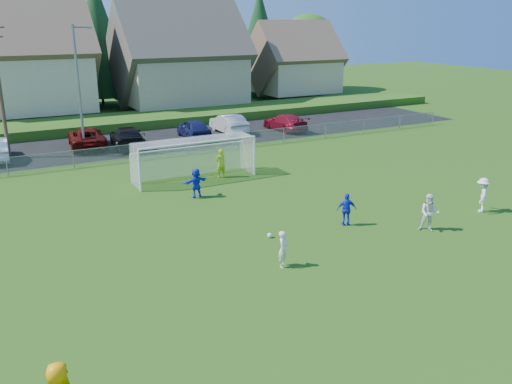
{
  "coord_description": "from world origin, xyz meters",
  "views": [
    {
      "loc": [
        -11.74,
        -13.82,
        9.37
      ],
      "look_at": [
        0.0,
        8.0,
        1.4
      ],
      "focal_mm": 38.0,
      "sensor_mm": 36.0,
      "label": 1
    }
  ],
  "objects_px": {
    "car_g": "(285,122)",
    "car_f": "(229,124)",
    "car_c": "(87,138)",
    "player_white_a": "(283,249)",
    "goalkeeper": "(221,163)",
    "car_d": "(127,137)",
    "player_white_c": "(482,195)",
    "player_blue_a": "(347,209)",
    "soccer_ball": "(270,235)",
    "car_e": "(194,129)",
    "player_white_b": "(429,213)",
    "soccer_goal": "(193,153)",
    "player_blue_b": "(196,183)"
  },
  "relations": [
    {
      "from": "player_white_b",
      "to": "player_blue_b",
      "type": "height_order",
      "value": "player_white_b"
    },
    {
      "from": "player_white_b",
      "to": "car_c",
      "type": "bearing_deg",
      "value": 156.84
    },
    {
      "from": "car_f",
      "to": "player_white_b",
      "type": "bearing_deg",
      "value": 87.76
    },
    {
      "from": "car_d",
      "to": "car_f",
      "type": "relative_size",
      "value": 1.11
    },
    {
      "from": "car_d",
      "to": "soccer_goal",
      "type": "bearing_deg",
      "value": 104.83
    },
    {
      "from": "car_e",
      "to": "player_white_a",
      "type": "bearing_deg",
      "value": 81.01
    },
    {
      "from": "car_f",
      "to": "soccer_goal",
      "type": "bearing_deg",
      "value": 57.03
    },
    {
      "from": "soccer_ball",
      "to": "player_white_b",
      "type": "distance_m",
      "value": 7.42
    },
    {
      "from": "car_d",
      "to": "car_f",
      "type": "xyz_separation_m",
      "value": [
        9.12,
        1.25,
        0.01
      ]
    },
    {
      "from": "player_white_a",
      "to": "player_white_b",
      "type": "bearing_deg",
      "value": -43.23
    },
    {
      "from": "player_white_b",
      "to": "soccer_goal",
      "type": "bearing_deg",
      "value": 159.95
    },
    {
      "from": "player_white_a",
      "to": "player_blue_b",
      "type": "xyz_separation_m",
      "value": [
        0.32,
        9.75,
        0.07
      ]
    },
    {
      "from": "car_g",
      "to": "car_f",
      "type": "bearing_deg",
      "value": -18.63
    },
    {
      "from": "car_g",
      "to": "soccer_goal",
      "type": "xyz_separation_m",
      "value": [
        -12.69,
        -10.17,
        0.91
      ]
    },
    {
      "from": "player_white_c",
      "to": "car_f",
      "type": "relative_size",
      "value": 0.36
    },
    {
      "from": "player_white_a",
      "to": "goalkeeper",
      "type": "xyz_separation_m",
      "value": [
        3.14,
        12.66,
        0.14
      ]
    },
    {
      "from": "player_white_b",
      "to": "goalkeeper",
      "type": "relative_size",
      "value": 0.99
    },
    {
      "from": "player_white_c",
      "to": "car_f",
      "type": "bearing_deg",
      "value": -120.15
    },
    {
      "from": "player_white_b",
      "to": "player_blue_a",
      "type": "distance_m",
      "value": 3.74
    },
    {
      "from": "car_c",
      "to": "player_white_a",
      "type": "bearing_deg",
      "value": 102.04
    },
    {
      "from": "car_g",
      "to": "soccer_goal",
      "type": "relative_size",
      "value": 0.66
    },
    {
      "from": "player_blue_a",
      "to": "car_f",
      "type": "bearing_deg",
      "value": -77.47
    },
    {
      "from": "player_blue_a",
      "to": "car_e",
      "type": "xyz_separation_m",
      "value": [
        1.04,
        21.68,
        0.0
      ]
    },
    {
      "from": "goalkeeper",
      "to": "soccer_goal",
      "type": "relative_size",
      "value": 0.24
    },
    {
      "from": "player_blue_b",
      "to": "car_f",
      "type": "bearing_deg",
      "value": -131.34
    },
    {
      "from": "car_e",
      "to": "player_white_b",
      "type": "bearing_deg",
      "value": 99.4
    },
    {
      "from": "car_e",
      "to": "soccer_ball",
      "type": "bearing_deg",
      "value": 81.78
    },
    {
      "from": "player_white_a",
      "to": "car_f",
      "type": "xyz_separation_m",
      "value": [
        9.43,
        24.7,
        0.05
      ]
    },
    {
      "from": "player_blue_a",
      "to": "soccer_goal",
      "type": "xyz_separation_m",
      "value": [
        -3.39,
        10.77,
        0.84
      ]
    },
    {
      "from": "player_blue_a",
      "to": "car_e",
      "type": "height_order",
      "value": "car_e"
    },
    {
      "from": "player_white_a",
      "to": "player_white_c",
      "type": "distance_m",
      "value": 12.16
    },
    {
      "from": "goalkeeper",
      "to": "player_white_c",
      "type": "bearing_deg",
      "value": 121.84
    },
    {
      "from": "soccer_ball",
      "to": "player_blue_a",
      "type": "xyz_separation_m",
      "value": [
        3.96,
        -0.37,
        0.68
      ]
    },
    {
      "from": "player_white_a",
      "to": "car_g",
      "type": "height_order",
      "value": "player_white_a"
    },
    {
      "from": "car_f",
      "to": "player_blue_b",
      "type": "bearing_deg",
      "value": 60.07
    },
    {
      "from": "player_white_a",
      "to": "car_f",
      "type": "relative_size",
      "value": 0.31
    },
    {
      "from": "player_white_b",
      "to": "soccer_goal",
      "type": "relative_size",
      "value": 0.24
    },
    {
      "from": "player_white_c",
      "to": "player_white_a",
      "type": "bearing_deg",
      "value": -33.12
    },
    {
      "from": "player_white_b",
      "to": "player_white_c",
      "type": "xyz_separation_m",
      "value": [
        4.28,
        0.65,
        0.0
      ]
    },
    {
      "from": "soccer_ball",
      "to": "car_e",
      "type": "distance_m",
      "value": 21.9
    },
    {
      "from": "goalkeeper",
      "to": "soccer_goal",
      "type": "bearing_deg",
      "value": -24.44
    },
    {
      "from": "car_c",
      "to": "car_f",
      "type": "xyz_separation_m",
      "value": [
        11.84,
        -0.16,
        0.04
      ]
    },
    {
      "from": "player_white_a",
      "to": "car_f",
      "type": "bearing_deg",
      "value": 25.27
    },
    {
      "from": "player_blue_a",
      "to": "car_d",
      "type": "xyz_separation_m",
      "value": [
        -4.64,
        21.01,
        -0.0
      ]
    },
    {
      "from": "soccer_goal",
      "to": "goalkeeper",
      "type": "bearing_deg",
      "value": -19.23
    },
    {
      "from": "goalkeeper",
      "to": "soccer_ball",
      "type": "bearing_deg",
      "value": 72.53
    },
    {
      "from": "car_e",
      "to": "soccer_goal",
      "type": "bearing_deg",
      "value": 72.87
    },
    {
      "from": "goalkeeper",
      "to": "car_g",
      "type": "height_order",
      "value": "goalkeeper"
    },
    {
      "from": "goalkeeper",
      "to": "car_c",
      "type": "relative_size",
      "value": 0.33
    },
    {
      "from": "player_white_c",
      "to": "car_f",
      "type": "height_order",
      "value": "player_white_c"
    }
  ]
}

